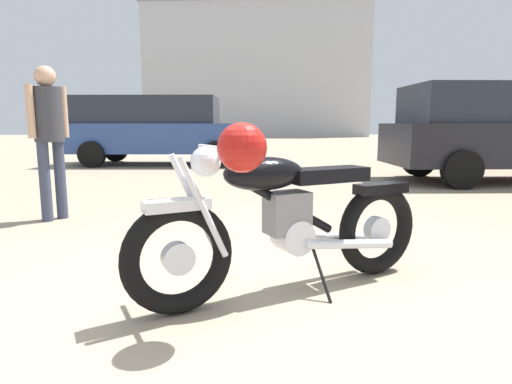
% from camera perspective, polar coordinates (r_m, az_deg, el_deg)
% --- Properties ---
extents(ground_plane, '(80.00, 80.00, 0.00)m').
position_cam_1_polar(ground_plane, '(2.72, -0.10, -13.77)').
color(ground_plane, gray).
extents(vintage_motorcycle, '(1.93, 1.09, 1.07)m').
position_cam_1_polar(vintage_motorcycle, '(2.64, 3.78, -3.30)').
color(vintage_motorcycle, black).
rests_on(vintage_motorcycle, ground_plane).
extents(bystander, '(0.30, 0.39, 1.66)m').
position_cam_1_polar(bystander, '(5.19, -25.73, 7.76)').
color(bystander, '#383D51').
rests_on(bystander, ground_plane).
extents(red_hatchback_near, '(4.37, 2.30, 1.67)m').
position_cam_1_polar(red_hatchback_near, '(13.04, 29.47, 6.91)').
color(red_hatchback_near, black).
rests_on(red_hatchback_near, ground_plane).
extents(silver_sedan_mid, '(4.77, 2.12, 1.74)m').
position_cam_1_polar(silver_sedan_mid, '(11.59, -13.01, 8.23)').
color(silver_sedan_mid, black).
rests_on(silver_sedan_mid, ground_plane).
extents(industrial_building, '(19.38, 11.51, 23.41)m').
position_cam_1_polar(industrial_building, '(40.36, 0.31, 15.54)').
color(industrial_building, '#B2B2B7').
rests_on(industrial_building, ground_plane).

